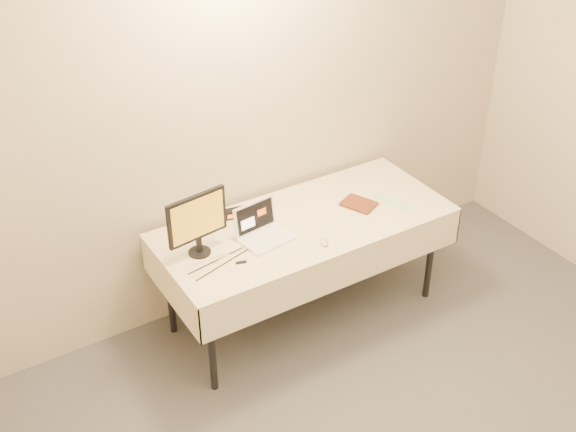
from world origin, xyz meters
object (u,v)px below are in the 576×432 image
monitor (197,220)px  book (353,197)px  table (305,230)px  laptop (262,230)px

monitor → book: size_ratio=1.87×
monitor → book: 1.04m
monitor → table: bearing=-11.3°
laptop → monitor: (-0.39, 0.05, 0.18)m
monitor → book: bearing=-13.3°
laptop → book: 0.64m
laptop → book: bearing=-12.1°
table → book: 0.37m
table → monitor: monitor is taller
table → book: (0.33, -0.06, 0.17)m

